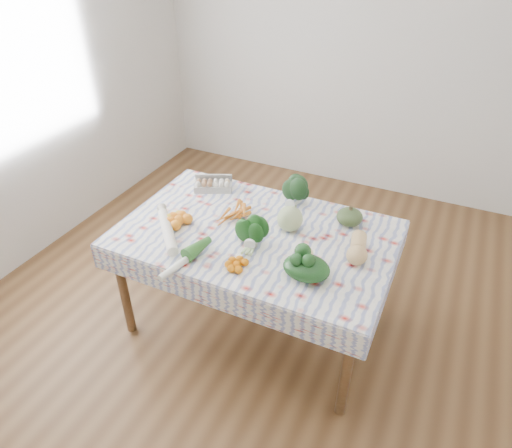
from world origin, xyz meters
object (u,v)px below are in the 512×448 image
Objects in this scene: dining_table at (256,243)px; grapefruit at (304,255)px; kabocha_squash at (350,217)px; cabbage at (290,219)px; egg_carton at (213,186)px; butternut_squash at (358,247)px.

grapefruit is (0.37, -0.16, 0.14)m from dining_table.
kabocha_squash is 1.04× the size of cabbage.
kabocha_squash is at bearing 33.70° from dining_table.
cabbage is 0.33m from grapefruit.
kabocha_squash reaches higher than dining_table.
egg_carton is 1.02× the size of butternut_squash.
kabocha_squash reaches higher than egg_carton.
butternut_squash is at bearing -66.23° from kabocha_squash.
cabbage reaches higher than kabocha_squash.
cabbage is at bearing 32.52° from dining_table.
grapefruit reaches higher than egg_carton.
grapefruit is (0.19, -0.27, -0.02)m from cabbage.
grapefruit is at bearing -54.39° from egg_carton.
egg_carton is 1.15m from butternut_squash.
cabbage is at bearing 159.73° from butternut_squash.
butternut_squash is at bearing 36.83° from grapefruit.
cabbage reaches higher than butternut_squash.
grapefruit is (-0.12, -0.48, 0.00)m from kabocha_squash.
dining_table is 0.64m from butternut_squash.
dining_table is 0.60m from egg_carton.
butternut_squash is (0.13, -0.29, 0.01)m from kabocha_squash.
butternut_squash reaches higher than dining_table.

